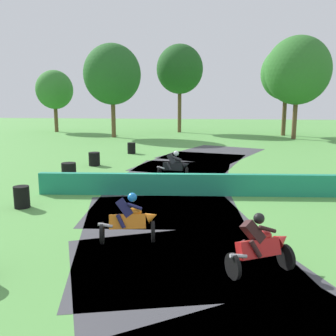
% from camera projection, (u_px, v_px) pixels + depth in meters
% --- Properties ---
extents(ground_plane, '(120.00, 120.00, 0.00)m').
position_uv_depth(ground_plane, '(164.00, 195.00, 15.18)').
color(ground_plane, '#569947').
extents(track_asphalt, '(11.31, 33.89, 0.01)m').
position_uv_depth(track_asphalt, '(198.00, 195.00, 15.13)').
color(track_asphalt, '#3D3D42').
rests_on(track_asphalt, ground).
extents(safety_barrier, '(21.23, 1.82, 0.90)m').
position_uv_depth(safety_barrier, '(297.00, 185.00, 14.90)').
color(safety_barrier, '#1E8466').
rests_on(safety_barrier, ground).
extents(motorcycle_lead_black, '(1.70, 0.81, 1.42)m').
position_uv_depth(motorcycle_lead_black, '(175.00, 165.00, 18.30)').
color(motorcycle_lead_black, black).
rests_on(motorcycle_lead_black, ground).
extents(motorcycle_chase_orange, '(1.67, 1.02, 1.43)m').
position_uv_depth(motorcycle_chase_orange, '(130.00, 219.00, 10.13)').
color(motorcycle_chase_orange, black).
rests_on(motorcycle_chase_orange, ground).
extents(motorcycle_trailing_red, '(1.68, 1.35, 1.42)m').
position_uv_depth(motorcycle_trailing_red, '(261.00, 245.00, 8.36)').
color(motorcycle_trailing_red, black).
rests_on(motorcycle_trailing_red, ground).
extents(tire_stack_near, '(0.59, 0.59, 0.80)m').
position_uv_depth(tire_stack_near, '(131.00, 148.00, 26.69)').
color(tire_stack_near, black).
rests_on(tire_stack_near, ground).
extents(tire_stack_mid_a, '(0.67, 0.67, 0.80)m').
position_uv_depth(tire_stack_mid_a, '(94.00, 159.00, 21.83)').
color(tire_stack_mid_a, black).
rests_on(tire_stack_mid_a, ground).
extents(tire_stack_mid_b, '(0.71, 0.71, 0.80)m').
position_uv_depth(tire_stack_mid_b, '(69.00, 171.00, 18.22)').
color(tire_stack_mid_b, black).
rests_on(tire_stack_mid_b, ground).
extents(tire_stack_far, '(0.56, 0.56, 0.80)m').
position_uv_depth(tire_stack_far, '(22.00, 197.00, 13.33)').
color(tire_stack_far, black).
rests_on(tire_stack_far, ground).
extents(tree_far_left, '(5.42, 5.42, 9.50)m').
position_uv_depth(tree_far_left, '(287.00, 73.00, 39.01)').
color(tree_far_left, brown).
rests_on(tree_far_left, ground).
extents(tree_far_right, '(4.38, 4.38, 7.35)m').
position_uv_depth(tree_far_right, '(54.00, 90.00, 43.83)').
color(tree_far_right, brown).
rests_on(tree_far_right, ground).
extents(tree_mid_rise, '(5.82, 5.82, 9.47)m').
position_uv_depth(tree_mid_rise, '(112.00, 74.00, 37.15)').
color(tree_mid_rise, brown).
rests_on(tree_mid_rise, ground).
extents(tree_behind_barrier, '(5.43, 5.43, 10.24)m').
position_uv_depth(tree_behind_barrier, '(180.00, 69.00, 42.82)').
color(tree_behind_barrier, brown).
rests_on(tree_behind_barrier, ground).
extents(tree_distant, '(6.25, 6.25, 9.95)m').
position_uv_depth(tree_distant, '(298.00, 71.00, 35.46)').
color(tree_distant, brown).
rests_on(tree_distant, ground).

